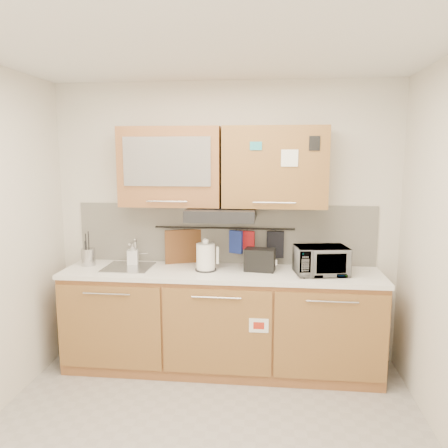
# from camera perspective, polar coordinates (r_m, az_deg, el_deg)

# --- Properties ---
(ceiling) EXTENTS (3.20, 3.20, 0.00)m
(ceiling) POSITION_cam_1_polar(r_m,az_deg,el_deg) (2.67, -3.67, 23.45)
(ceiling) COLOR white
(ceiling) RESTS_ON wall_back
(wall_back) EXTENTS (3.20, 0.00, 3.20)m
(wall_back) POSITION_cam_1_polar(r_m,az_deg,el_deg) (4.12, 0.07, 0.12)
(wall_back) COLOR silver
(wall_back) RESTS_ON ground
(base_cabinet) EXTENTS (2.80, 0.64, 0.88)m
(base_cabinet) POSITION_cam_1_polar(r_m,az_deg,el_deg) (4.06, -0.41, -13.14)
(base_cabinet) COLOR #A8673B
(base_cabinet) RESTS_ON floor
(countertop) EXTENTS (2.82, 0.62, 0.04)m
(countertop) POSITION_cam_1_polar(r_m,az_deg,el_deg) (3.90, -0.42, -6.40)
(countertop) COLOR white
(countertop) RESTS_ON base_cabinet
(backsplash) EXTENTS (2.80, 0.02, 0.56)m
(backsplash) POSITION_cam_1_polar(r_m,az_deg,el_deg) (4.12, 0.05, -1.28)
(backsplash) COLOR silver
(backsplash) RESTS_ON countertop
(upper_cabinets) EXTENTS (1.82, 0.37, 0.70)m
(upper_cabinets) POSITION_cam_1_polar(r_m,az_deg,el_deg) (3.89, -0.28, 7.46)
(upper_cabinets) COLOR #A8673B
(upper_cabinets) RESTS_ON wall_back
(range_hood) EXTENTS (0.60, 0.46, 0.10)m
(range_hood) POSITION_cam_1_polar(r_m,az_deg,el_deg) (3.85, -0.32, 1.31)
(range_hood) COLOR black
(range_hood) RESTS_ON upper_cabinets
(sink) EXTENTS (0.42, 0.40, 0.26)m
(sink) POSITION_cam_1_polar(r_m,az_deg,el_deg) (4.09, -12.34, -5.52)
(sink) COLOR silver
(sink) RESTS_ON countertop
(utensil_rail) EXTENTS (1.30, 0.02, 0.02)m
(utensil_rail) POSITION_cam_1_polar(r_m,az_deg,el_deg) (4.07, -0.00, -0.55)
(utensil_rail) COLOR black
(utensil_rail) RESTS_ON backsplash
(utensil_crock) EXTENTS (0.17, 0.17, 0.32)m
(utensil_crock) POSITION_cam_1_polar(r_m,az_deg,el_deg) (4.25, -17.30, -4.10)
(utensil_crock) COLOR #B3B3B7
(utensil_crock) RESTS_ON countertop
(kettle) EXTENTS (0.22, 0.21, 0.29)m
(kettle) POSITION_cam_1_polar(r_m,az_deg,el_deg) (3.88, -2.38, -4.40)
(kettle) COLOR white
(kettle) RESTS_ON countertop
(toaster) EXTENTS (0.28, 0.19, 0.20)m
(toaster) POSITION_cam_1_polar(r_m,az_deg,el_deg) (3.88, 4.70, -4.65)
(toaster) COLOR black
(toaster) RESTS_ON countertop
(microwave) EXTENTS (0.48, 0.37, 0.24)m
(microwave) POSITION_cam_1_polar(r_m,az_deg,el_deg) (3.84, 12.55, -4.67)
(microwave) COLOR #999999
(microwave) RESTS_ON countertop
(soap_bottle) EXTENTS (0.11, 0.11, 0.21)m
(soap_bottle) POSITION_cam_1_polar(r_m,az_deg,el_deg) (4.16, -11.85, -3.83)
(soap_bottle) COLOR #999999
(soap_bottle) RESTS_ON countertop
(cutting_board) EXTENTS (0.36, 0.16, 0.46)m
(cutting_board) POSITION_cam_1_polar(r_m,az_deg,el_deg) (4.16, -5.15, -3.87)
(cutting_board) COLOR brown
(cutting_board) RESTS_ON utensil_rail
(oven_mitt) EXTENTS (0.13, 0.08, 0.21)m
(oven_mitt) POSITION_cam_1_polar(r_m,az_deg,el_deg) (4.07, 1.57, -2.36)
(oven_mitt) COLOR #21369B
(oven_mitt) RESTS_ON utensil_rail
(dark_pouch) EXTENTS (0.16, 0.05, 0.25)m
(dark_pouch) POSITION_cam_1_polar(r_m,az_deg,el_deg) (4.06, 6.70, -2.69)
(dark_pouch) COLOR black
(dark_pouch) RESTS_ON utensil_rail
(pot_holder) EXTENTS (0.14, 0.07, 0.18)m
(pot_holder) POSITION_cam_1_polar(r_m,az_deg,el_deg) (4.06, 3.01, -2.15)
(pot_holder) COLOR red
(pot_holder) RESTS_ON utensil_rail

